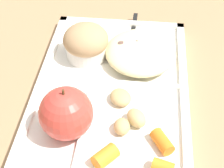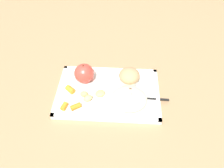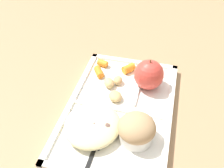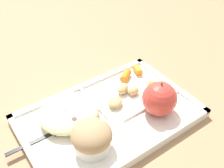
% 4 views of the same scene
% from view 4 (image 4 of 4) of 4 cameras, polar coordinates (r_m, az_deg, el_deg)
% --- Properties ---
extents(ground, '(6.00, 6.00, 0.00)m').
position_cam_4_polar(ground, '(0.63, -0.52, -7.58)').
color(ground, '#997551').
extents(lunch_tray, '(0.39, 0.26, 0.02)m').
position_cam_4_polar(lunch_tray, '(0.62, -0.48, -7.02)').
color(lunch_tray, white).
rests_on(lunch_tray, ground).
extents(green_apple, '(0.08, 0.08, 0.09)m').
position_cam_4_polar(green_apple, '(0.61, 10.09, -3.10)').
color(green_apple, '#C63D33').
rests_on(green_apple, lunch_tray).
extents(bran_muffin, '(0.08, 0.08, 0.07)m').
position_cam_4_polar(bran_muffin, '(0.54, -4.33, -11.34)').
color(bran_muffin, silver).
rests_on(bran_muffin, lunch_tray).
extents(carrot_slice_back, '(0.04, 0.04, 0.02)m').
position_cam_4_polar(carrot_slice_back, '(0.69, 9.21, -0.38)').
color(carrot_slice_back, orange).
rests_on(carrot_slice_back, lunch_tray).
extents(carrot_slice_near_corner, '(0.03, 0.03, 0.02)m').
position_cam_4_polar(carrot_slice_near_corner, '(0.74, 5.50, 2.98)').
color(carrot_slice_near_corner, orange).
rests_on(carrot_slice_near_corner, lunch_tray).
extents(carrot_slice_diagonal, '(0.04, 0.04, 0.02)m').
position_cam_4_polar(carrot_slice_diagonal, '(0.71, 2.93, 1.79)').
color(carrot_slice_diagonal, orange).
rests_on(carrot_slice_diagonal, lunch_tray).
extents(potato_chunk_large, '(0.05, 0.05, 0.02)m').
position_cam_4_polar(potato_chunk_large, '(0.63, 0.69, -3.96)').
color(potato_chunk_large, tan).
rests_on(potato_chunk_large, lunch_tray).
extents(potato_chunk_corner, '(0.04, 0.04, 0.02)m').
position_cam_4_polar(potato_chunk_corner, '(0.67, 2.30, -0.97)').
color(potato_chunk_corner, tan).
rests_on(potato_chunk_corner, lunch_tray).
extents(potato_chunk_wedge, '(0.03, 0.03, 0.02)m').
position_cam_4_polar(potato_chunk_wedge, '(0.67, 4.58, -1.45)').
color(potato_chunk_wedge, tan).
rests_on(potato_chunk_wedge, lunch_tray).
extents(egg_noodle_pile, '(0.13, 0.13, 0.04)m').
position_cam_4_polar(egg_noodle_pile, '(0.61, -9.24, -6.05)').
color(egg_noodle_pile, beige).
rests_on(egg_noodle_pile, lunch_tray).
extents(meatball_front, '(0.03, 0.03, 0.03)m').
position_cam_4_polar(meatball_front, '(0.58, -8.03, -8.23)').
color(meatball_front, brown).
rests_on(meatball_front, lunch_tray).
extents(meatball_back, '(0.04, 0.04, 0.04)m').
position_cam_4_polar(meatball_back, '(0.60, -9.66, -6.78)').
color(meatball_back, brown).
rests_on(meatball_back, lunch_tray).
extents(plastic_fork, '(0.15, 0.02, 0.00)m').
position_cam_4_polar(plastic_fork, '(0.59, -13.82, -10.73)').
color(plastic_fork, black).
rests_on(plastic_fork, lunch_tray).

